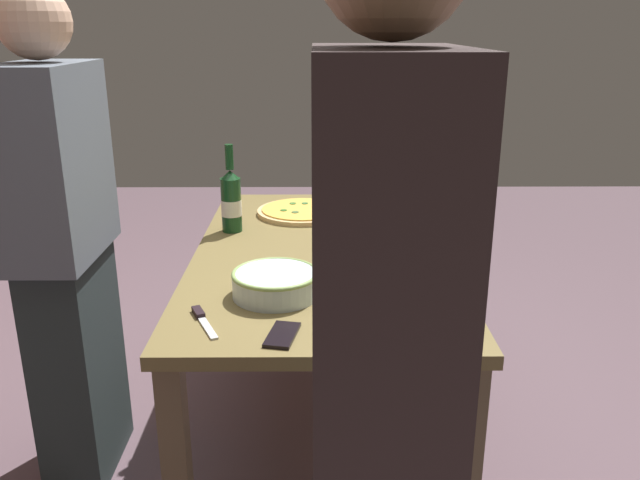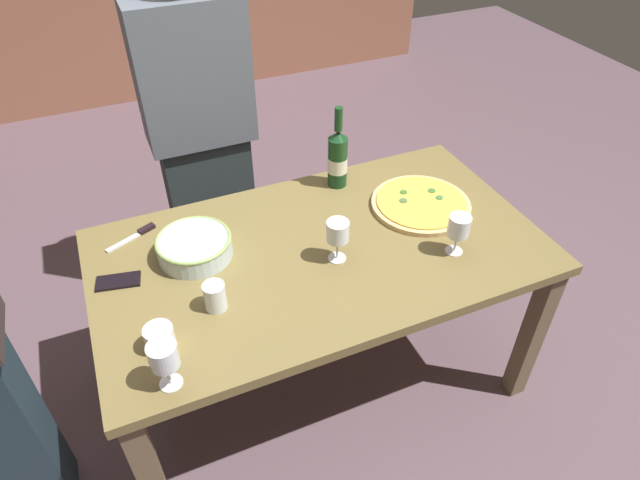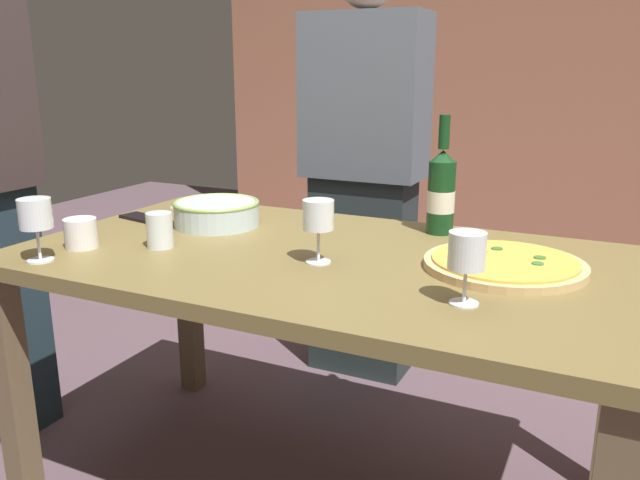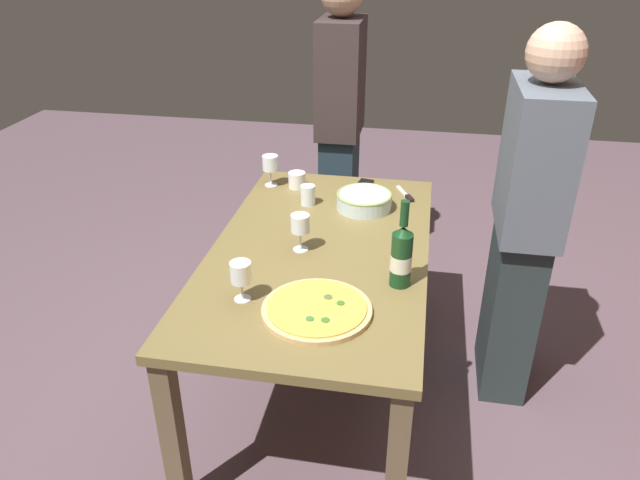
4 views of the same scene
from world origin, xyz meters
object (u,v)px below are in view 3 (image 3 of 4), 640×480
Objects in this scene: wine_glass_by_bottle at (467,255)px; pizza_knife at (208,207)px; serving_bowl at (217,212)px; wine_glass_near_pizza at (35,217)px; cup_amber at (81,233)px; cup_ceramic at (160,230)px; wine_glass_far_left at (318,218)px; pizza at (504,264)px; wine_bottle at (441,191)px; dining_table at (320,287)px; cell_phone at (142,218)px; person_guest_left at (364,172)px.

pizza_knife is at bearing 152.22° from wine_glass_by_bottle.
serving_bowl is 0.54m from wine_glass_near_pizza.
cup_amber is at bearing -91.75° from pizza_knife.
wine_glass_far_left is at bearing 7.44° from cup_ceramic.
serving_bowl is at bearing 62.75° from cup_amber.
pizza is at bearing -13.76° from pizza_knife.
cup_ceramic is at bearing -89.66° from serving_bowl.
wine_bottle is 1.80× the size of pizza_knife.
cell_phone is at bearing 171.43° from dining_table.
wine_glass_by_bottle is 0.96× the size of wine_glass_far_left.
cup_ceramic reaches higher than pizza.
wine_glass_near_pizza reaches higher than pizza_knife.
dining_table is 0.46m from serving_bowl.
dining_table is 0.22m from wine_glass_far_left.
person_guest_left is (0.47, 0.74, 0.07)m from cell_phone.
cup_amber is (-0.64, -0.15, -0.07)m from wine_glass_far_left.
pizza reaches higher than dining_table.
wine_glass_by_bottle is at bearing 85.81° from cell_phone.
wine_glass_near_pizza is 0.71m from wine_glass_far_left.
cell_phone is (-0.27, 0.24, -0.04)m from cup_ceramic.
wine_glass_by_bottle is at bearing -69.73° from wine_bottle.
wine_glass_by_bottle reaches higher than cup_amber.
wine_bottle is at bearing 27.35° from person_guest_left.
wine_bottle reaches higher than cell_phone.
wine_glass_near_pizza is at bearing -139.49° from wine_bottle.
pizza_knife is at bearing -178.93° from wine_bottle.
wine_glass_by_bottle is 0.85m from cup_ceramic.
cup_ceramic is at bearing -166.72° from pizza.
cup_amber is at bearing -117.25° from serving_bowl.
wine_glass_far_left reaches higher than serving_bowl.
wine_bottle is 3.59× the size of cup_ceramic.
serving_bowl reaches higher than pizza.
wine_glass_far_left is (-0.19, -0.42, -0.01)m from wine_bottle.
dining_table is at bearing -123.17° from wine_bottle.
cell_phone is (-1.15, 0.03, -0.01)m from pizza.
wine_glass_far_left is 0.66m from cup_amber.
pizza is 2.42× the size of wine_glass_far_left.
wine_glass_near_pizza is 1.00× the size of wine_glass_far_left.
wine_glass_by_bottle is (-0.03, -0.28, 0.10)m from pizza.
wine_glass_far_left is (0.64, 0.29, 0.00)m from wine_glass_near_pizza.
cup_amber is 0.56m from pizza_knife.
pizza is 4.49× the size of cup_amber.
wine_bottle is 0.95m from cell_phone.
wine_glass_near_pizza is at bearing -110.72° from serving_bowl.
wine_glass_near_pizza is 1.86× the size of cup_amber.
cup_amber is 0.35m from cell_phone.
cell_phone is 0.25m from pizza_knife.
wine_bottle is at bearing 1.07° from pizza_knife.
wine_glass_near_pizza reaches higher than cup_ceramic.
pizza is (0.46, 0.07, 0.11)m from dining_table.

